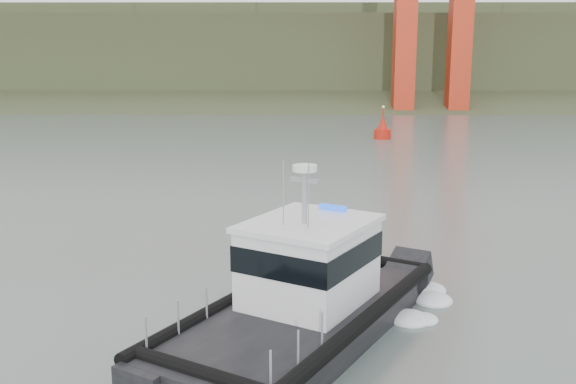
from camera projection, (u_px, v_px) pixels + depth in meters
name	position (u px, v px, depth m)	size (l,w,h in m)	color
ground	(247.00, 301.00, 21.75)	(400.00, 400.00, 0.00)	#505F58
headlands	(284.00, 62.00, 143.07)	(500.00, 105.36, 27.12)	#334527
patrol_boat	(303.00, 294.00, 18.73)	(9.02, 11.52, 5.34)	black
nav_buoy	(383.00, 130.00, 64.66)	(1.70, 1.70, 3.55)	#B91A0C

